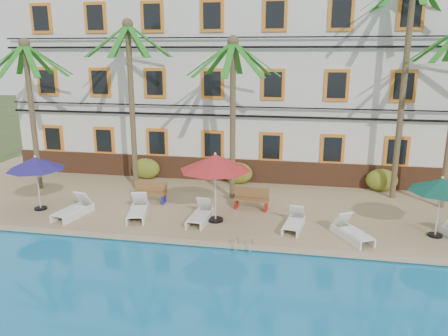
% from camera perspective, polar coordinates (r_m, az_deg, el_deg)
% --- Properties ---
extents(ground, '(100.00, 100.00, 0.00)m').
position_cam_1_polar(ground, '(16.38, -1.27, -9.48)').
color(ground, '#384C23').
rests_on(ground, ground).
extents(pool_deck, '(30.00, 12.00, 0.25)m').
position_cam_1_polar(pool_deck, '(20.92, 1.52, -3.61)').
color(pool_deck, tan).
rests_on(pool_deck, ground).
extents(pool_coping, '(30.00, 0.35, 0.06)m').
position_cam_1_polar(pool_coping, '(15.46, -1.96, -9.88)').
color(pool_coping, tan).
rests_on(pool_coping, pool_deck).
extents(hotel_building, '(25.40, 6.44, 10.22)m').
position_cam_1_polar(hotel_building, '(24.82, 3.44, 11.65)').
color(hotel_building, silver).
rests_on(hotel_building, pool_deck).
extents(palm_a, '(4.10, 4.10, 7.16)m').
position_cam_1_polar(palm_a, '(22.64, -24.03, 8.84)').
color(palm_a, brown).
rests_on(palm_a, pool_deck).
extents(palm_b, '(4.10, 4.10, 8.00)m').
position_cam_1_polar(palm_b, '(21.13, -12.09, 10.78)').
color(palm_b, brown).
rests_on(palm_b, pool_deck).
extents(palm_c, '(4.10, 4.10, 7.22)m').
position_cam_1_polar(palm_c, '(19.24, 1.15, 9.36)').
color(palm_c, brown).
rests_on(palm_c, pool_deck).
extents(palm_d, '(4.10, 4.10, 9.92)m').
position_cam_1_polar(palm_d, '(20.71, 22.71, 12.92)').
color(palm_d, brown).
rests_on(palm_d, pool_deck).
extents(shrub_left, '(1.50, 0.90, 1.10)m').
position_cam_1_polar(shrub_left, '(23.48, -10.15, -0.06)').
color(shrub_left, '#27631C').
rests_on(shrub_left, pool_deck).
extents(shrub_mid, '(1.50, 0.90, 1.10)m').
position_cam_1_polar(shrub_mid, '(22.26, 1.81, -0.66)').
color(shrub_mid, '#27631C').
rests_on(shrub_mid, pool_deck).
extents(shrub_right, '(1.50, 0.90, 1.10)m').
position_cam_1_polar(shrub_right, '(22.35, 19.91, -1.49)').
color(shrub_right, '#27631C').
rests_on(shrub_right, pool_deck).
extents(umbrella_blue, '(2.37, 2.37, 2.37)m').
position_cam_1_polar(umbrella_blue, '(19.80, -23.39, 0.54)').
color(umbrella_blue, black).
rests_on(umbrella_blue, pool_deck).
extents(umbrella_red, '(2.80, 2.80, 2.80)m').
position_cam_1_polar(umbrella_red, '(16.80, -1.16, 0.69)').
color(umbrella_red, black).
rests_on(umbrella_red, pool_deck).
extents(umbrella_green, '(2.27, 2.27, 2.28)m').
position_cam_1_polar(umbrella_green, '(17.28, 26.55, -2.05)').
color(umbrella_green, black).
rests_on(umbrella_green, pool_deck).
extents(lounger_a, '(1.03, 2.01, 0.91)m').
position_cam_1_polar(lounger_a, '(18.95, -19.05, -5.11)').
color(lounger_a, white).
rests_on(lounger_a, pool_deck).
extents(lounger_b, '(1.13, 2.05, 0.92)m').
position_cam_1_polar(lounger_b, '(18.20, -11.16, -5.37)').
color(lounger_b, white).
rests_on(lounger_b, pool_deck).
extents(lounger_c, '(0.77, 1.87, 0.86)m').
position_cam_1_polar(lounger_c, '(17.40, -3.11, -6.11)').
color(lounger_c, white).
rests_on(lounger_c, pool_deck).
extents(lounger_d, '(0.88, 1.77, 0.80)m').
position_cam_1_polar(lounger_d, '(16.91, 9.14, -7.00)').
color(lounger_d, white).
rests_on(lounger_d, pool_deck).
extents(lounger_e, '(1.47, 1.89, 0.86)m').
position_cam_1_polar(lounger_e, '(16.47, 16.32, -7.97)').
color(lounger_e, white).
rests_on(lounger_e, pool_deck).
extents(bench_left, '(1.50, 0.49, 0.93)m').
position_cam_1_polar(bench_left, '(19.79, -9.63, -3.10)').
color(bench_left, olive).
rests_on(bench_left, pool_deck).
extents(bench_right, '(1.54, 0.64, 0.93)m').
position_cam_1_polar(bench_right, '(18.72, 3.62, -3.97)').
color(bench_right, olive).
rests_on(bench_right, pool_deck).
extents(pool_ladder, '(0.54, 0.74, 0.74)m').
position_cam_1_polar(pool_ladder, '(15.19, 2.63, -10.49)').
color(pool_ladder, silver).
rests_on(pool_ladder, ground).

